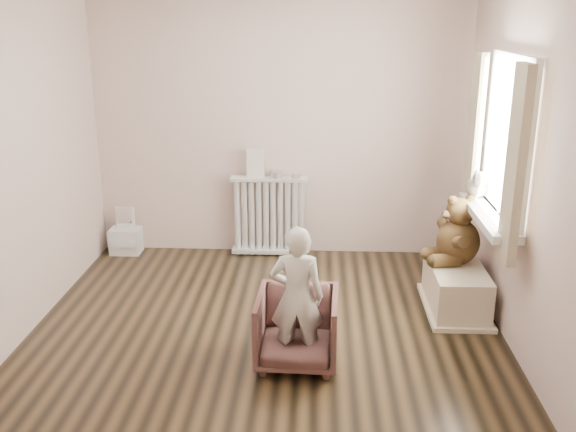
{
  "coord_description": "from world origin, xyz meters",
  "views": [
    {
      "loc": [
        0.38,
        -4.36,
        2.34
      ],
      "look_at": [
        0.15,
        0.45,
        0.8
      ],
      "focal_mm": 40.0,
      "sensor_mm": 36.0,
      "label": 1
    }
  ],
  "objects_px": {
    "armchair": "(297,329)",
    "plush_cat": "(476,186)",
    "radiator": "(270,217)",
    "toy_vanity": "(125,227)",
    "child": "(297,297)",
    "toy_bench": "(456,287)",
    "teddy_bear": "(459,228)"
  },
  "relations": [
    {
      "from": "teddy_bear",
      "to": "plush_cat",
      "type": "bearing_deg",
      "value": 27.5
    },
    {
      "from": "armchair",
      "to": "toy_bench",
      "type": "distance_m",
      "value": 1.55
    },
    {
      "from": "radiator",
      "to": "plush_cat",
      "type": "distance_m",
      "value": 2.1
    },
    {
      "from": "toy_vanity",
      "to": "teddy_bear",
      "type": "bearing_deg",
      "value": -18.78
    },
    {
      "from": "child",
      "to": "toy_vanity",
      "type": "bearing_deg",
      "value": -47.2
    },
    {
      "from": "child",
      "to": "toy_bench",
      "type": "relative_size",
      "value": 1.25
    },
    {
      "from": "toy_bench",
      "to": "plush_cat",
      "type": "relative_size",
      "value": 2.75
    },
    {
      "from": "radiator",
      "to": "toy_vanity",
      "type": "distance_m",
      "value": 1.46
    },
    {
      "from": "child",
      "to": "teddy_bear",
      "type": "xyz_separation_m",
      "value": [
        1.28,
        1.05,
        0.15
      ]
    },
    {
      "from": "teddy_bear",
      "to": "plush_cat",
      "type": "relative_size",
      "value": 1.93
    },
    {
      "from": "armchair",
      "to": "plush_cat",
      "type": "bearing_deg",
      "value": 40.03
    },
    {
      "from": "radiator",
      "to": "toy_vanity",
      "type": "bearing_deg",
      "value": -178.82
    },
    {
      "from": "radiator",
      "to": "teddy_bear",
      "type": "relative_size",
      "value": 1.43
    },
    {
      "from": "armchair",
      "to": "child",
      "type": "relative_size",
      "value": 0.57
    },
    {
      "from": "radiator",
      "to": "plush_cat",
      "type": "bearing_deg",
      "value": -29.22
    },
    {
      "from": "radiator",
      "to": "toy_bench",
      "type": "bearing_deg",
      "value": -36.16
    },
    {
      "from": "radiator",
      "to": "plush_cat",
      "type": "xyz_separation_m",
      "value": [
        1.75,
        -0.98,
        0.61
      ]
    },
    {
      "from": "child",
      "to": "teddy_bear",
      "type": "distance_m",
      "value": 1.66
    },
    {
      "from": "toy_vanity",
      "to": "teddy_bear",
      "type": "relative_size",
      "value": 0.84
    },
    {
      "from": "child",
      "to": "plush_cat",
      "type": "xyz_separation_m",
      "value": [
        1.41,
        1.15,
        0.48
      ]
    },
    {
      "from": "plush_cat",
      "to": "toy_vanity",
      "type": "bearing_deg",
      "value": 167.04
    },
    {
      "from": "child",
      "to": "radiator",
      "type": "bearing_deg",
      "value": -78.68
    },
    {
      "from": "radiator",
      "to": "toy_bench",
      "type": "relative_size",
      "value": 1.0
    },
    {
      "from": "armchair",
      "to": "toy_bench",
      "type": "xyz_separation_m",
      "value": [
        1.27,
        0.9,
        -0.06
      ]
    },
    {
      "from": "child",
      "to": "teddy_bear",
      "type": "bearing_deg",
      "value": -138.45
    },
    {
      "from": "child",
      "to": "toy_bench",
      "type": "distance_m",
      "value": 1.61
    },
    {
      "from": "toy_vanity",
      "to": "armchair",
      "type": "distance_m",
      "value": 2.73
    },
    {
      "from": "armchair",
      "to": "plush_cat",
      "type": "height_order",
      "value": "plush_cat"
    },
    {
      "from": "toy_bench",
      "to": "teddy_bear",
      "type": "relative_size",
      "value": 1.42
    },
    {
      "from": "radiator",
      "to": "toy_bench",
      "type": "height_order",
      "value": "radiator"
    },
    {
      "from": "toy_bench",
      "to": "plush_cat",
      "type": "xyz_separation_m",
      "value": [
        0.14,
        0.2,
        0.8
      ]
    },
    {
      "from": "child",
      "to": "toy_bench",
      "type": "bearing_deg",
      "value": -141.09
    }
  ]
}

